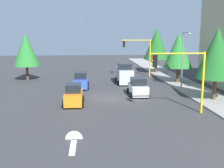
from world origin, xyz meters
The scene contains 14 objects.
ground_plane centered at (0.00, 0.00, 0.00)m, with size 120.00×120.00×0.00m, color #353538.
sidewalk_kerb centered at (-5.00, 10.50, 0.07)m, with size 80.00×4.00×0.15m, color gray.
lane_arrow_near centered at (11.51, -3.00, 0.01)m, with size 2.40×1.10×1.10m.
traffic_signal_near_left centered at (6.00, 5.62, 3.71)m, with size 0.36×4.59×5.22m.
traffic_signal_far_left centered at (-14.00, 5.73, 4.14)m, with size 0.36×4.59×5.87m.
street_lamp_curbside centered at (-3.61, 9.20, 4.35)m, with size 2.15×0.28×7.00m.
tree_opposite_side centered at (-12.00, -11.00, 4.44)m, with size 3.72×3.72×6.78m.
tree_roadside_far centered at (-18.00, 9.50, 5.06)m, with size 4.22×4.22×7.71m.
tree_roadside_near centered at (2.00, 10.50, 4.80)m, with size 4.01×4.01×7.32m.
tree_roadside_mid centered at (-8.00, 10.00, 4.51)m, with size 3.78×3.78×6.89m.
delivery_van_silver centered at (-8.54, 2.77, 1.28)m, with size 4.80×2.22×2.77m.
car_blue centered at (-5.87, -3.08, 0.90)m, with size 4.14×1.99×1.98m.
car_orange centered at (2.26, -3.50, 0.89)m, with size 3.69×1.94×1.98m.
car_white centered at (-1.03, 3.29, 0.90)m, with size 3.63×2.06×1.98m.
Camera 1 is at (27.30, -1.92, 6.59)m, focal length 42.86 mm.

